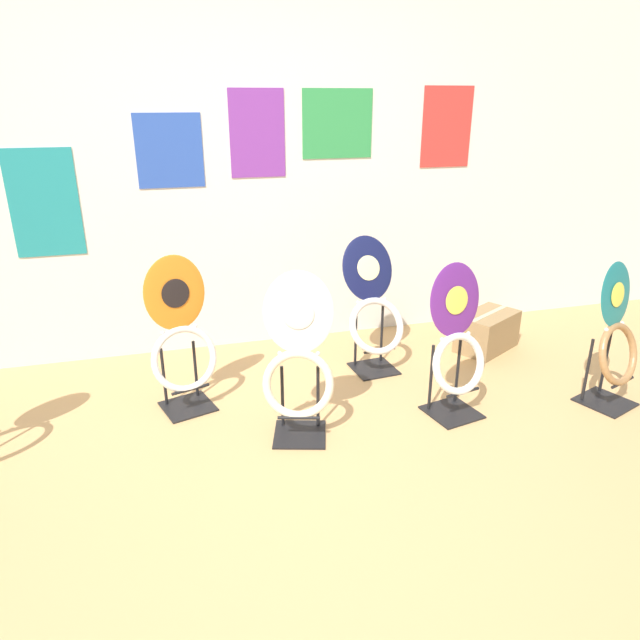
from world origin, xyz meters
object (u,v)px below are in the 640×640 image
(toilet_seat_display_navy_moon, at_px, (373,308))
(storage_box, at_px, (487,331))
(toilet_seat_display_orange_sun, at_px, (181,341))
(toilet_seat_display_teal_sax, at_px, (616,344))
(toilet_seat_display_purple_note, at_px, (457,346))
(toilet_seat_display_white_plain, at_px, (299,362))

(toilet_seat_display_navy_moon, distance_m, storage_box, 0.97)
(toilet_seat_display_orange_sun, bearing_deg, toilet_seat_display_teal_sax, -14.50)
(toilet_seat_display_purple_note, distance_m, storage_box, 1.06)
(toilet_seat_display_orange_sun, xyz_separation_m, storage_box, (2.17, 0.28, -0.29))
(toilet_seat_display_teal_sax, distance_m, toilet_seat_display_navy_moon, 1.46)
(toilet_seat_display_teal_sax, relative_size, toilet_seat_display_purple_note, 0.97)
(toilet_seat_display_orange_sun, xyz_separation_m, toilet_seat_display_purple_note, (1.48, -0.48, -0.01))
(toilet_seat_display_purple_note, xyz_separation_m, storage_box, (0.69, 0.76, -0.29))
(toilet_seat_display_teal_sax, distance_m, toilet_seat_display_orange_sun, 2.52)
(toilet_seat_display_teal_sax, relative_size, storage_box, 1.61)
(toilet_seat_display_purple_note, height_order, storage_box, toilet_seat_display_purple_note)
(toilet_seat_display_navy_moon, bearing_deg, toilet_seat_display_orange_sun, -170.16)
(toilet_seat_display_white_plain, xyz_separation_m, storage_box, (1.60, 0.76, -0.31))
(toilet_seat_display_navy_moon, xyz_separation_m, storage_box, (0.92, 0.06, -0.29))
(toilet_seat_display_purple_note, distance_m, toilet_seat_display_navy_moon, 0.74)
(toilet_seat_display_orange_sun, bearing_deg, toilet_seat_display_navy_moon, 9.84)
(storage_box, bearing_deg, toilet_seat_display_teal_sax, -73.51)
(toilet_seat_display_orange_sun, height_order, storage_box, toilet_seat_display_orange_sun)
(toilet_seat_display_orange_sun, bearing_deg, toilet_seat_display_purple_note, -18.01)
(toilet_seat_display_orange_sun, relative_size, toilet_seat_display_purple_note, 1.03)
(toilet_seat_display_orange_sun, bearing_deg, toilet_seat_display_white_plain, -40.05)
(toilet_seat_display_white_plain, bearing_deg, toilet_seat_display_purple_note, -0.07)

